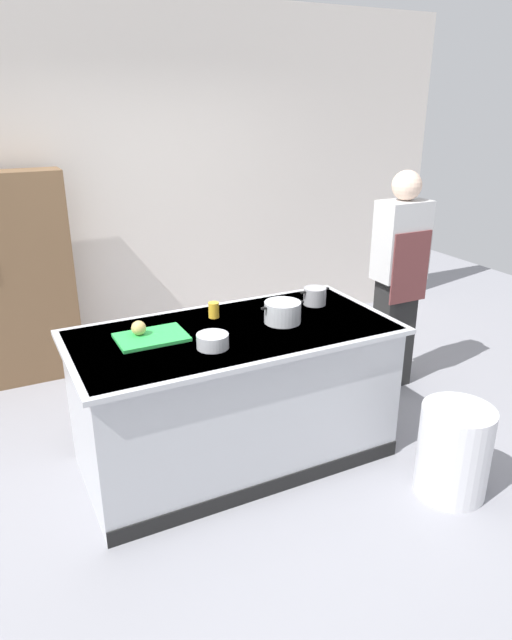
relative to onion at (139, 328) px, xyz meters
The scene contains 12 objects.
ground_plane 1.11m from the onion, 13.81° to the right, with size 10.00×10.00×0.00m, color gray.
back_wall 2.11m from the onion, 74.52° to the left, with size 6.40×0.12×3.00m, color silver.
counter_island 0.75m from the onion, 13.87° to the right, with size 1.98×0.98×0.90m.
cutting_board 0.09m from the onion, 37.02° to the right, with size 0.40×0.28×0.02m, color green.
onion is the anchor object (origin of this frame).
stock_pot 0.88m from the onion, 10.17° to the right, with size 0.29×0.23×0.13m.
sauce_pan 1.22m from the onion, ahead, with size 0.22×0.15×0.12m.
mixing_bowl 0.46m from the onion, 44.18° to the right, with size 0.18×0.18×0.08m, color #B7BABF.
juice_cup 0.53m from the onion, 12.48° to the left, with size 0.07×0.07×0.10m, color yellow.
trash_bin 1.97m from the onion, 33.80° to the right, with size 0.42×0.42×0.56m, color silver.
person_chef 2.13m from the onion, ahead, with size 0.38×0.25×1.72m.
bookshelf 1.79m from the onion, 111.10° to the left, with size 1.10×0.31×1.70m.
Camera 1 is at (-1.31, -2.91, 2.21)m, focal length 32.09 mm.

